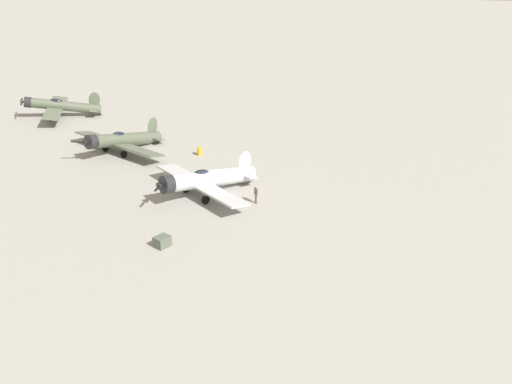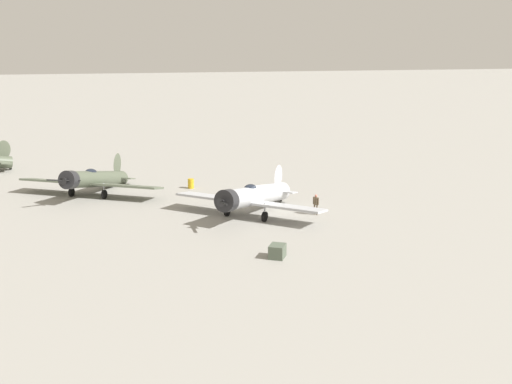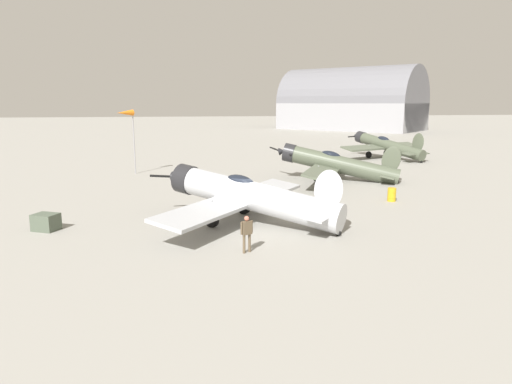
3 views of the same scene
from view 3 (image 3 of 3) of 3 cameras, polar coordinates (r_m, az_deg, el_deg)
name	(u,v)px [view 3 (image 3 of 3)]	position (r m, az deg, el deg)	size (l,w,h in m)	color
ground_plane	(256,224)	(25.19, 0.00, -4.02)	(400.00, 400.00, 0.00)	gray
airplane_foreground	(248,196)	(25.09, -1.06, -0.46)	(11.08, 10.24, 3.39)	#B7BABF
airplane_mid_apron	(336,164)	(39.79, 9.83, 3.43)	(12.81, 10.11, 3.44)	#4C5442
airplane_far_line	(386,145)	(56.97, 15.80, 5.61)	(10.57, 11.52, 3.35)	#4C5442
ground_crew_mechanic	(247,231)	(20.29, -1.16, -4.79)	(0.41, 0.59, 1.67)	brown
equipment_crate	(46,222)	(26.30, -24.58, -3.41)	(1.40, 1.50, 0.88)	#4C5647
fuel_drum	(392,195)	(32.24, 16.46, -0.31)	(0.60, 0.60, 0.91)	gold
windsock_mast	(126,116)	(43.75, -15.83, 9.07)	(1.48, 1.63, 5.92)	gray
distant_hangar	(351,107)	(117.23, 11.67, 10.29)	(35.80, 34.86, 17.32)	#939399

